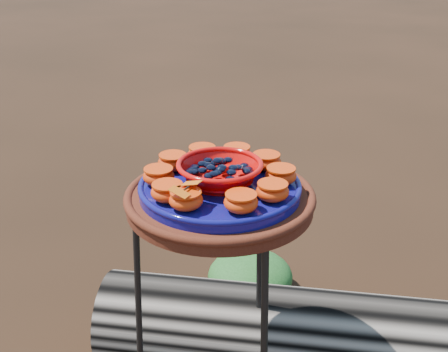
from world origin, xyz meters
The scene contains 18 objects.
plant_stand centered at (0.00, 0.00, 0.35)m, with size 0.44×0.44×0.70m, color black, non-canonical shape.
terracotta_saucer centered at (0.00, 0.00, 0.72)m, with size 0.42×0.42×0.03m, color #3C130C.
cobalt_plate centered at (0.00, 0.00, 0.75)m, with size 0.36×0.36×0.02m, color #0D0958.
red_bowl centered at (0.00, 0.00, 0.78)m, with size 0.18×0.18×0.05m, color red, non-canonical shape.
glass_gems centered at (0.00, 0.00, 0.82)m, with size 0.14×0.14×0.02m, color black, non-canonical shape.
orange_half_0 centered at (0.00, -0.14, 0.78)m, with size 0.07×0.07×0.04m, color red.
orange_half_1 centered at (0.10, -0.09, 0.78)m, with size 0.07×0.07×0.04m, color red.
orange_half_2 centered at (0.14, -0.01, 0.78)m, with size 0.07×0.07×0.04m, color red.
orange_half_3 centered at (0.12, 0.07, 0.78)m, with size 0.07×0.07×0.04m, color red.
orange_half_4 centered at (0.05, 0.13, 0.78)m, with size 0.07×0.07×0.04m, color red.
orange_half_5 centered at (-0.03, 0.13, 0.78)m, with size 0.07×0.07×0.04m, color red.
orange_half_6 centered at (-0.10, 0.09, 0.78)m, with size 0.07×0.07×0.04m, color red.
orange_half_7 centered at (-0.14, 0.01, 0.78)m, with size 0.07×0.07×0.04m, color red.
orange_half_8 centered at (-0.12, -0.07, 0.78)m, with size 0.07×0.07×0.04m, color red.
orange_half_9 centered at (-0.05, -0.13, 0.78)m, with size 0.07×0.07×0.04m, color red.
butterfly centered at (0.00, -0.14, 0.80)m, with size 0.09×0.05×0.02m, color #D1550B, non-canonical shape.
driftwood_log centered at (0.26, 0.37, 0.15)m, with size 1.57×0.41×0.29m, color black, non-canonical shape.
foliage_back centered at (-0.24, 0.59, 0.08)m, with size 0.32×0.32×0.16m, color #1B4318.
Camera 1 is at (0.60, -0.96, 1.30)m, focal length 45.00 mm.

